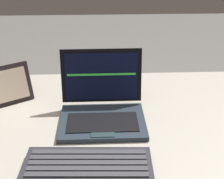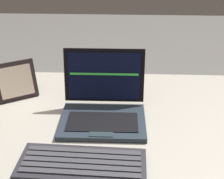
{
  "view_description": "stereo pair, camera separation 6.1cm",
  "coord_description": "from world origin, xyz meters",
  "views": [
    {
      "loc": [
        -0.01,
        -0.83,
        1.31
      ],
      "look_at": [
        0.02,
        -0.04,
        0.86
      ],
      "focal_mm": 47.53,
      "sensor_mm": 36.0,
      "label": 1
    },
    {
      "loc": [
        0.05,
        -0.83,
        1.31
      ],
      "look_at": [
        0.02,
        -0.04,
        0.86
      ],
      "focal_mm": 47.53,
      "sensor_mm": 36.0,
      "label": 2
    }
  ],
  "objects": [
    {
      "name": "laptop_front",
      "position": [
        -0.01,
        0.01,
        0.77
      ],
      "size": [
        0.28,
        0.24,
        0.22
      ],
      "color": "#222B34",
      "rests_on": "desk"
    },
    {
      "name": "external_keyboard",
      "position": [
        -0.05,
        -0.25,
        0.74
      ],
      "size": [
        0.35,
        0.14,
        0.03
      ],
      "color": "#26252B",
      "rests_on": "desk"
    },
    {
      "name": "photo_frame",
      "position": [
        -0.35,
        0.13,
        0.8
      ],
      "size": [
        0.15,
        0.11,
        0.14
      ],
      "color": "black",
      "rests_on": "desk"
    },
    {
      "name": "desk",
      "position": [
        0.0,
        0.0,
        0.65
      ],
      "size": [
        1.7,
        0.7,
        0.73
      ],
      "color": "#A19B8E",
      "rests_on": "ground"
    }
  ]
}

